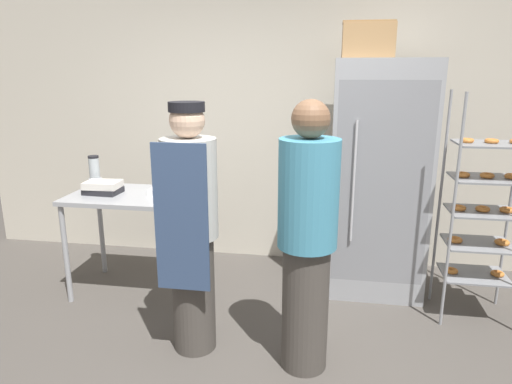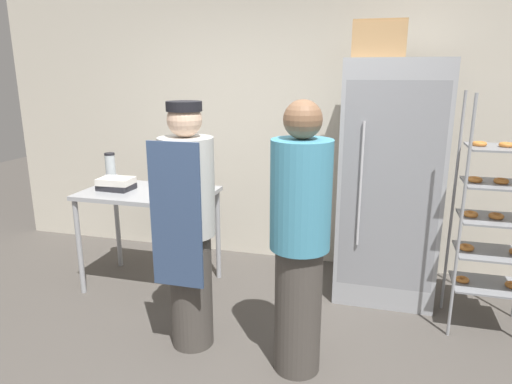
# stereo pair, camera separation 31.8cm
# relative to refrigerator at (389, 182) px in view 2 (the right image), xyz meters

# --- Properties ---
(back_wall) EXTENTS (6.40, 0.12, 3.08)m
(back_wall) POSITION_rel_refrigerator_xyz_m (-0.88, 0.59, 0.55)
(back_wall) COLOR beige
(back_wall) RESTS_ON ground_plane
(refrigerator) EXTENTS (0.80, 0.73, 1.98)m
(refrigerator) POSITION_rel_refrigerator_xyz_m (0.00, 0.00, 0.00)
(refrigerator) COLOR #9EA0A5
(refrigerator) RESTS_ON ground_plane
(baking_rack) EXTENTS (0.55, 0.43, 1.75)m
(baking_rack) POSITION_rel_refrigerator_xyz_m (0.74, -0.39, -0.12)
(baking_rack) COLOR #93969B
(baking_rack) RESTS_ON ground_plane
(prep_counter) EXTENTS (1.12, 0.68, 0.88)m
(prep_counter) POSITION_rel_refrigerator_xyz_m (-2.00, -0.42, -0.21)
(prep_counter) COLOR #9EA0A5
(prep_counter) RESTS_ON ground_plane
(donut_box) EXTENTS (0.26, 0.23, 0.27)m
(donut_box) POSITION_rel_refrigerator_xyz_m (-1.76, -0.34, -0.06)
(donut_box) COLOR white
(donut_box) RESTS_ON prep_counter
(blender_pitcher) EXTENTS (0.12, 0.12, 0.28)m
(blender_pitcher) POSITION_rel_refrigerator_xyz_m (-2.47, -0.24, 0.02)
(blender_pitcher) COLOR #99999E
(blender_pitcher) RESTS_ON prep_counter
(binder_stack) EXTENTS (0.30, 0.22, 0.10)m
(binder_stack) POSITION_rel_refrigerator_xyz_m (-2.29, -0.44, -0.06)
(binder_stack) COLOR #232328
(binder_stack) RESTS_ON prep_counter
(cardboard_storage_box) EXTENTS (0.40, 0.34, 0.28)m
(cardboard_storage_box) POSITION_rel_refrigerator_xyz_m (-0.15, -0.05, 1.12)
(cardboard_storage_box) COLOR #A87F51
(cardboard_storage_box) RESTS_ON refrigerator
(person_baker) EXTENTS (0.36, 0.38, 1.70)m
(person_baker) POSITION_rel_refrigerator_xyz_m (-1.29, -1.18, -0.10)
(person_baker) COLOR #47423D
(person_baker) RESTS_ON ground_plane
(person_customer) EXTENTS (0.37, 0.37, 1.73)m
(person_customer) POSITION_rel_refrigerator_xyz_m (-0.53, -1.26, -0.11)
(person_customer) COLOR #47423D
(person_customer) RESTS_ON ground_plane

